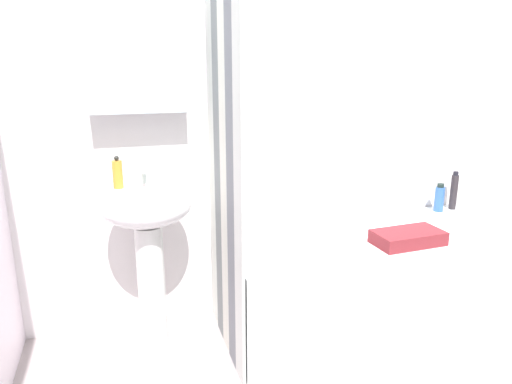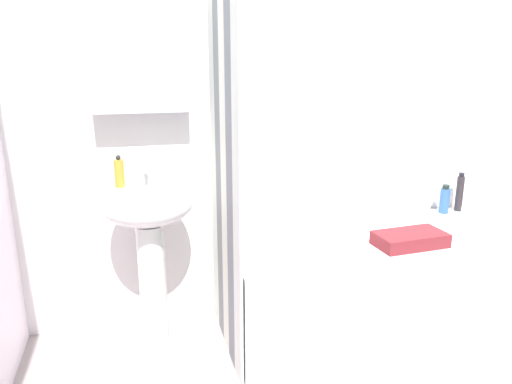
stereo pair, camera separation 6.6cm
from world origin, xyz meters
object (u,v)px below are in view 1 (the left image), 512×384
Objects in this scene: shampoo_bottle at (454,191)px; bathtub at (371,280)px; conditioner_bottle at (439,198)px; soap_dispenser at (118,174)px; sink at (148,231)px; towel_folded at (408,238)px.

bathtub is at bearing -158.64° from shampoo_bottle.
shampoo_bottle is 1.36× the size of conditioner_bottle.
soap_dispenser reaches higher than conditioner_bottle.
soap_dispenser is 0.10× the size of bathtub.
shampoo_bottle is (2.02, 0.08, -0.26)m from soap_dispenser.
sink reaches higher than shampoo_bottle.
towel_folded is (0.10, -0.17, 0.30)m from bathtub.
towel_folded is (1.40, -0.36, -0.35)m from soap_dispenser.
bathtub is 0.74m from conditioner_bottle.
shampoo_bottle is at bearing 36.17° from towel_folded.
shampoo_bottle reaches higher than bathtub.
soap_dispenser is 0.66× the size of shampoo_bottle.
sink is 0.32m from soap_dispenser.
soap_dispenser reaches higher than sink.
soap_dispenser is at bearing -177.98° from conditioner_bottle.
soap_dispenser is 2.03m from shampoo_bottle.
sink is 3.49× the size of shampoo_bottle.
sink is 1.89m from shampoo_bottle.
soap_dispenser reaches higher than shampoo_bottle.
soap_dispenser is (-0.13, 0.03, 0.30)m from sink.
conditioner_bottle is 0.50× the size of towel_folded.
conditioner_bottle reaches higher than bathtub.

